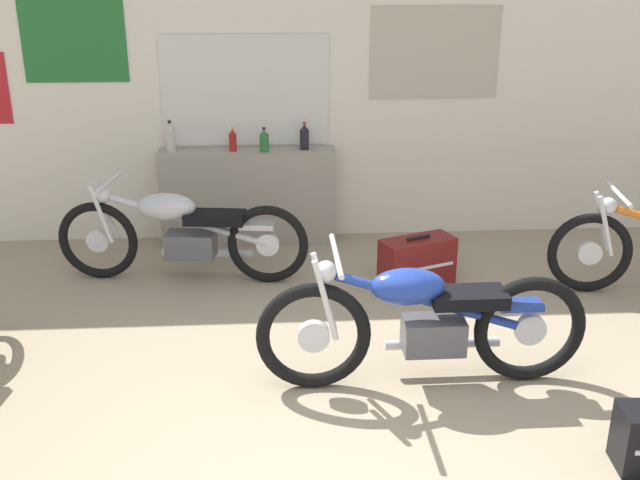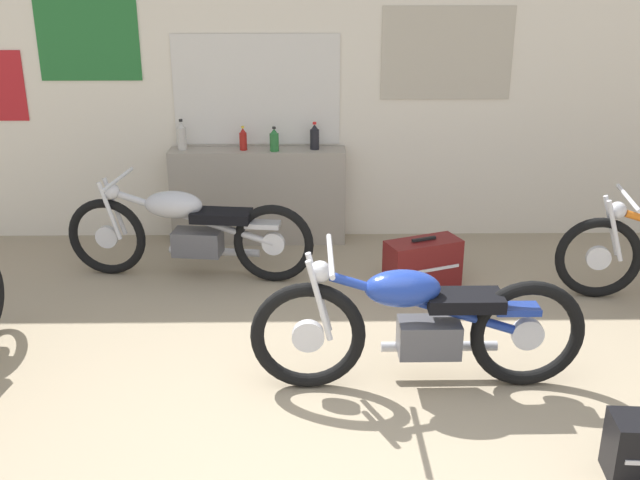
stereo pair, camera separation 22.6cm
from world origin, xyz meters
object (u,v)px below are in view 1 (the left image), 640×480
at_px(motorcycle_silver, 182,232).
at_px(motorcycle_blue, 423,321).
at_px(bottle_right_center, 304,137).
at_px(hard_case_darkred, 417,262).
at_px(bottle_center, 264,141).
at_px(bottle_left_center, 233,140).
at_px(bottle_leftmost, 170,138).

xyz_separation_m(motorcycle_silver, motorcycle_blue, (1.62, -1.69, 0.01)).
height_order(bottle_right_center, motorcycle_blue, bottle_right_center).
distance_m(motorcycle_silver, hard_case_darkred, 1.89).
bearing_deg(motorcycle_silver, bottle_center, 50.24).
distance_m(bottle_right_center, motorcycle_silver, 1.45).
bearing_deg(motorcycle_blue, bottle_center, 111.01).
xyz_separation_m(bottle_center, hard_case_darkred, (1.20, -1.03, -0.76)).
bearing_deg(motorcycle_blue, bottle_left_center, 115.99).
relative_size(bottle_right_center, motorcycle_blue, 0.12).
relative_size(bottle_left_center, bottle_center, 0.99).
distance_m(bottle_right_center, hard_case_darkred, 1.58).
height_order(bottle_center, bottle_right_center, bottle_right_center).
distance_m(bottle_leftmost, hard_case_darkred, 2.43).
distance_m(bottle_left_center, motorcycle_silver, 1.08).
xyz_separation_m(bottle_leftmost, motorcycle_silver, (0.16, -0.86, -0.57)).
distance_m(bottle_left_center, hard_case_darkred, 1.98).
relative_size(bottle_leftmost, hard_case_darkred, 0.43).
relative_size(bottle_left_center, motorcycle_silver, 0.11).
bearing_deg(hard_case_darkred, bottle_leftmost, 151.79).
bearing_deg(bottle_leftmost, motorcycle_silver, -79.68).
bearing_deg(bottle_left_center, motorcycle_silver, -114.77).
bearing_deg(bottle_leftmost, motorcycle_blue, -55.10).
relative_size(motorcycle_blue, hard_case_darkred, 3.14).
distance_m(bottle_left_center, bottle_center, 0.28).
height_order(bottle_leftmost, bottle_right_center, bottle_leftmost).
height_order(bottle_left_center, hard_case_darkred, bottle_left_center).
height_order(bottle_leftmost, bottle_left_center, bottle_leftmost).
bearing_deg(hard_case_darkred, motorcycle_silver, 173.13).
xyz_separation_m(bottle_left_center, hard_case_darkred, (1.48, -1.07, -0.76)).
relative_size(bottle_center, bottle_right_center, 0.88).
bearing_deg(motorcycle_silver, hard_case_darkred, -6.87).
xyz_separation_m(bottle_leftmost, hard_case_darkred, (2.02, -1.09, -0.79)).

